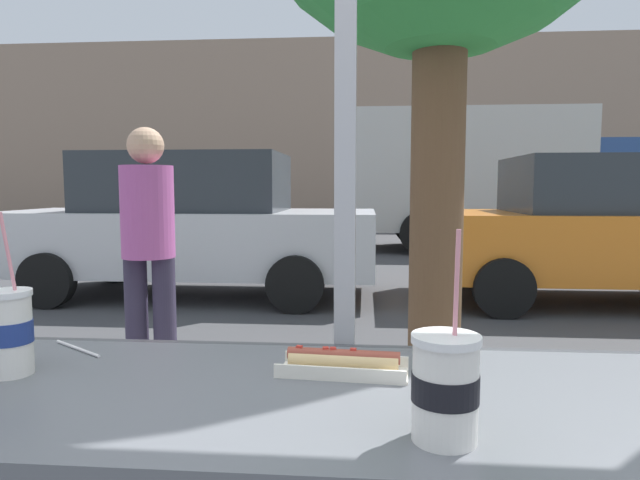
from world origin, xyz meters
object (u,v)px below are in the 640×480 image
parked_car_orange (604,229)px  pedestrian (148,242)px  soda_cup_right (10,331)px  hotdog_tray_near (343,363)px  soda_cup_left (445,386)px  box_truck (493,176)px  parked_car_silver (191,225)px

parked_car_orange → pedestrian: size_ratio=2.67×
soda_cup_right → hotdog_tray_near: soda_cup_right is taller
soda_cup_left → soda_cup_right: 0.86m
parked_car_orange → hotdog_tray_near: bearing=-116.8°
parked_car_orange → box_truck: (-0.07, 5.56, 0.74)m
parked_car_silver → parked_car_orange: 5.03m
soda_cup_left → soda_cup_right: size_ratio=0.97×
hotdog_tray_near → parked_car_orange: (2.87, 5.69, -0.14)m
parked_car_orange → pedestrian: bearing=-139.8°
soda_cup_left → parked_car_silver: 6.40m
pedestrian → parked_car_orange: bearing=40.2°
soda_cup_right → parked_car_orange: parked_car_orange is taller
soda_cup_right → box_truck: (3.47, 11.30, 0.53)m
soda_cup_left → pedestrian: 2.85m
box_truck → pedestrian: size_ratio=4.15×
hotdog_tray_near → soda_cup_left: bearing=-60.0°
hotdog_tray_near → parked_car_silver: 6.08m
soda_cup_left → pedestrian: size_ratio=0.20×
box_truck → soda_cup_right: bearing=-107.1°
box_truck → pedestrian: box_truck is taller
soda_cup_left → box_truck: (2.64, 11.53, 0.54)m
hotdog_tray_near → parked_car_silver: size_ratio=0.06×
parked_car_orange → box_truck: bearing=90.7°
soda_cup_right → pedestrian: pedestrian is taller
soda_cup_left → parked_car_silver: size_ratio=0.07×
soda_cup_right → box_truck: size_ratio=0.05×
box_truck → pedestrian: bearing=-114.2°
soda_cup_left → hotdog_tray_near: size_ratio=1.19×
parked_car_silver → box_truck: bearing=48.3°
hotdog_tray_near → soda_cup_right: bearing=-175.0°
parked_car_silver → pedestrian: parked_car_silver is taller
soda_cup_left → soda_cup_right: bearing=165.0°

